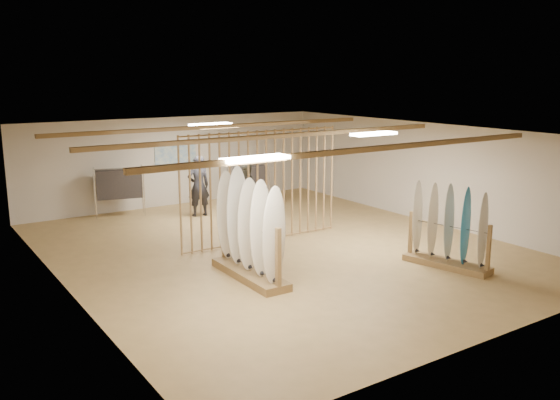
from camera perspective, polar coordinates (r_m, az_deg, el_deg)
floor at (r=14.32m, az=-0.00°, el=-4.70°), size 12.00×12.00×0.00m
ceiling at (r=13.77m, az=-0.00°, el=6.52°), size 12.00×12.00×0.00m
wall_back at (r=19.19m, az=-10.02°, el=3.70°), size 12.00×0.00×12.00m
wall_front at (r=9.73m, az=20.12°, el=-5.00°), size 12.00×0.00×12.00m
wall_left at (r=12.01m, az=-20.26°, el=-1.84°), size 0.00×12.00×12.00m
wall_right at (r=17.22m, az=13.98°, el=2.58°), size 0.00×12.00×12.00m
ceiling_slats at (r=13.78m, az=-0.00°, el=6.19°), size 9.50×6.12×0.10m
light_panels at (r=13.78m, az=-0.00°, el=6.27°), size 1.20×0.35×0.06m
bamboo_partition at (r=14.64m, az=-1.74°, el=1.31°), size 4.45×0.05×2.78m
poster at (r=19.14m, az=-10.02°, el=4.29°), size 1.40×0.03×0.90m
rack_left at (r=12.12m, az=-2.97°, el=-4.18°), size 0.64×2.30×2.19m
rack_right at (r=13.33m, az=15.86°, el=-3.66°), size 0.94×1.99×1.83m
clothing_rack_a at (r=17.97m, az=-15.24°, el=1.48°), size 1.35×0.64×1.48m
clothing_rack_b at (r=18.63m, az=-3.05°, el=2.04°), size 1.28×0.43×1.37m
shopper_a at (r=17.53m, az=-7.86°, el=1.74°), size 0.80×0.59×2.04m
shopper_b at (r=17.38m, az=-3.06°, el=1.29°), size 1.04×0.93×1.77m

